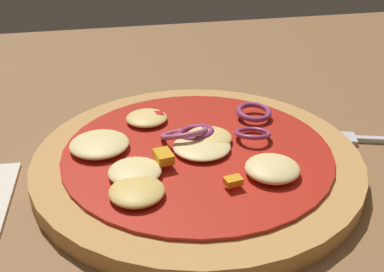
{
  "coord_description": "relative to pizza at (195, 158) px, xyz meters",
  "views": [
    {
      "loc": [
        -0.03,
        -0.3,
        0.24
      ],
      "look_at": [
        0.04,
        0.04,
        0.05
      ],
      "focal_mm": 43.54,
      "sensor_mm": 36.0,
      "label": 1
    }
  ],
  "objects": [
    {
      "name": "dining_table",
      "position": [
        -0.04,
        -0.02,
        -0.02
      ],
      "size": [
        1.34,
        0.95,
        0.03
      ],
      "color": "brown",
      "rests_on": "ground"
    },
    {
      "name": "pizza",
      "position": [
        0.0,
        0.0,
        0.0
      ],
      "size": [
        0.27,
        0.27,
        0.03
      ],
      "color": "tan",
      "rests_on": "dining_table"
    },
    {
      "name": "fork",
      "position": [
        0.17,
        0.01,
        -0.01
      ],
      "size": [
        0.16,
        0.06,
        0.0
      ],
      "color": "silver",
      "rests_on": "dining_table"
    }
  ]
}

